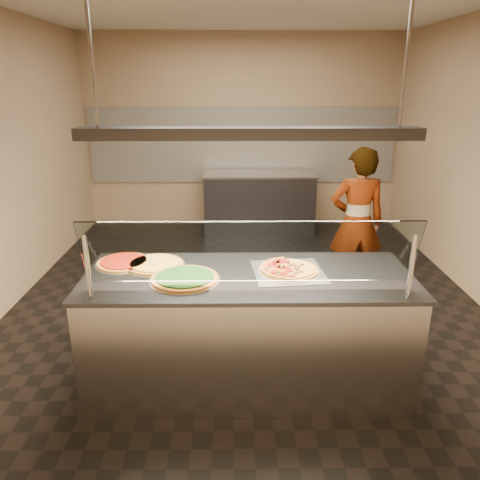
{
  "coord_description": "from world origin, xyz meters",
  "views": [
    {
      "loc": [
        -0.12,
        -4.62,
        2.28
      ],
      "look_at": [
        -0.08,
        -0.92,
        1.02
      ],
      "focal_mm": 35.0,
      "sensor_mm": 36.0,
      "label": 1
    }
  ],
  "objects_px": {
    "perforated_tray": "(289,271)",
    "pizza_cheese": "(155,264)",
    "pizza_tomato": "(124,262)",
    "pizza_spatula": "(158,263)",
    "worker": "(357,222)",
    "serving_counter": "(248,330)",
    "sneeze_guard": "(250,253)",
    "half_pizza_sausage": "(302,269)",
    "prep_table": "(259,202)",
    "heat_lamp_housing": "(249,133)",
    "pizza_spinach": "(185,278)",
    "half_pizza_pepperoni": "(275,268)"
  },
  "relations": [
    {
      "from": "perforated_tray",
      "to": "pizza_cheese",
      "type": "bearing_deg",
      "value": 172.13
    },
    {
      "from": "pizza_tomato",
      "to": "pizza_spatula",
      "type": "xyz_separation_m",
      "value": [
        0.27,
        -0.07,
        0.01
      ]
    },
    {
      "from": "pizza_cheese",
      "to": "worker",
      "type": "bearing_deg",
      "value": 37.67
    },
    {
      "from": "serving_counter",
      "to": "sneeze_guard",
      "type": "bearing_deg",
      "value": -90.0
    },
    {
      "from": "pizza_tomato",
      "to": "sneeze_guard",
      "type": "bearing_deg",
      "value": -30.54
    },
    {
      "from": "perforated_tray",
      "to": "pizza_cheese",
      "type": "height_order",
      "value": "pizza_cheese"
    },
    {
      "from": "half_pizza_sausage",
      "to": "pizza_cheese",
      "type": "distance_m",
      "value": 1.13
    },
    {
      "from": "serving_counter",
      "to": "prep_table",
      "type": "relative_size",
      "value": 1.4
    },
    {
      "from": "perforated_tray",
      "to": "worker",
      "type": "distance_m",
      "value": 1.89
    },
    {
      "from": "half_pizza_sausage",
      "to": "heat_lamp_housing",
      "type": "relative_size",
      "value": 0.19
    },
    {
      "from": "pizza_spinach",
      "to": "pizza_tomato",
      "type": "bearing_deg",
      "value": 147.32
    },
    {
      "from": "sneeze_guard",
      "to": "pizza_tomato",
      "type": "relative_size",
      "value": 4.96
    },
    {
      "from": "perforated_tray",
      "to": "half_pizza_sausage",
      "type": "relative_size",
      "value": 1.26
    },
    {
      "from": "half_pizza_sausage",
      "to": "worker",
      "type": "xyz_separation_m",
      "value": [
        0.83,
        1.64,
        -0.14
      ]
    },
    {
      "from": "half_pizza_pepperoni",
      "to": "half_pizza_sausage",
      "type": "distance_m",
      "value": 0.2
    },
    {
      "from": "half_pizza_pepperoni",
      "to": "perforated_tray",
      "type": "bearing_deg",
      "value": 0.14
    },
    {
      "from": "pizza_cheese",
      "to": "heat_lamp_housing",
      "type": "relative_size",
      "value": 0.2
    },
    {
      "from": "serving_counter",
      "to": "perforated_tray",
      "type": "bearing_deg",
      "value": 8.0
    },
    {
      "from": "pizza_tomato",
      "to": "prep_table",
      "type": "distance_m",
      "value": 4.0
    },
    {
      "from": "sneeze_guard",
      "to": "prep_table",
      "type": "height_order",
      "value": "sneeze_guard"
    },
    {
      "from": "sneeze_guard",
      "to": "heat_lamp_housing",
      "type": "bearing_deg",
      "value": 90.0
    },
    {
      "from": "prep_table",
      "to": "pizza_cheese",
      "type": "bearing_deg",
      "value": -104.66
    },
    {
      "from": "half_pizza_pepperoni",
      "to": "sneeze_guard",
      "type": "bearing_deg",
      "value": -117.5
    },
    {
      "from": "pizza_spinach",
      "to": "worker",
      "type": "xyz_separation_m",
      "value": [
        1.69,
        1.78,
        -0.13
      ]
    },
    {
      "from": "half_pizza_pepperoni",
      "to": "heat_lamp_housing",
      "type": "height_order",
      "value": "heat_lamp_housing"
    },
    {
      "from": "pizza_tomato",
      "to": "prep_table",
      "type": "relative_size",
      "value": 0.25
    },
    {
      "from": "sneeze_guard",
      "to": "prep_table",
      "type": "distance_m",
      "value": 4.41
    },
    {
      "from": "perforated_tray",
      "to": "pizza_tomato",
      "type": "distance_m",
      "value": 1.28
    },
    {
      "from": "pizza_spatula",
      "to": "heat_lamp_housing",
      "type": "xyz_separation_m",
      "value": [
        0.69,
        -0.16,
        0.99
      ]
    },
    {
      "from": "pizza_cheese",
      "to": "prep_table",
      "type": "distance_m",
      "value": 3.97
    },
    {
      "from": "pizza_cheese",
      "to": "prep_table",
      "type": "height_order",
      "value": "pizza_cheese"
    },
    {
      "from": "half_pizza_sausage",
      "to": "pizza_tomato",
      "type": "relative_size",
      "value": 1.01
    },
    {
      "from": "serving_counter",
      "to": "heat_lamp_housing",
      "type": "bearing_deg",
      "value": 0.0
    },
    {
      "from": "pizza_spinach",
      "to": "pizza_spatula",
      "type": "bearing_deg",
      "value": 132.22
    },
    {
      "from": "worker",
      "to": "pizza_cheese",
      "type": "bearing_deg",
      "value": 35.92
    },
    {
      "from": "perforated_tray",
      "to": "pizza_cheese",
      "type": "relative_size",
      "value": 1.21
    },
    {
      "from": "pizza_spinach",
      "to": "heat_lamp_housing",
      "type": "bearing_deg",
      "value": 12.25
    },
    {
      "from": "pizza_spinach",
      "to": "pizza_spatula",
      "type": "distance_m",
      "value": 0.35
    },
    {
      "from": "sneeze_guard",
      "to": "perforated_tray",
      "type": "height_order",
      "value": "sneeze_guard"
    },
    {
      "from": "heat_lamp_housing",
      "to": "pizza_cheese",
      "type": "bearing_deg",
      "value": 165.66
    },
    {
      "from": "perforated_tray",
      "to": "half_pizza_sausage",
      "type": "bearing_deg",
      "value": -1.69
    },
    {
      "from": "half_pizza_pepperoni",
      "to": "half_pizza_sausage",
      "type": "xyz_separation_m",
      "value": [
        0.2,
        -0.0,
        -0.01
      ]
    },
    {
      "from": "pizza_tomato",
      "to": "pizza_spinach",
      "type": "bearing_deg",
      "value": -32.68
    },
    {
      "from": "serving_counter",
      "to": "perforated_tray",
      "type": "distance_m",
      "value": 0.56
    },
    {
      "from": "pizza_cheese",
      "to": "worker",
      "type": "height_order",
      "value": "worker"
    },
    {
      "from": "worker",
      "to": "half_pizza_pepperoni",
      "type": "bearing_deg",
      "value": 56.21
    },
    {
      "from": "pizza_spinach",
      "to": "worker",
      "type": "relative_size",
      "value": 0.31
    },
    {
      "from": "pizza_spatula",
      "to": "worker",
      "type": "distance_m",
      "value": 2.46
    },
    {
      "from": "pizza_spinach",
      "to": "worker",
      "type": "height_order",
      "value": "worker"
    },
    {
      "from": "serving_counter",
      "to": "pizza_spinach",
      "type": "height_order",
      "value": "pizza_spinach"
    }
  ]
}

